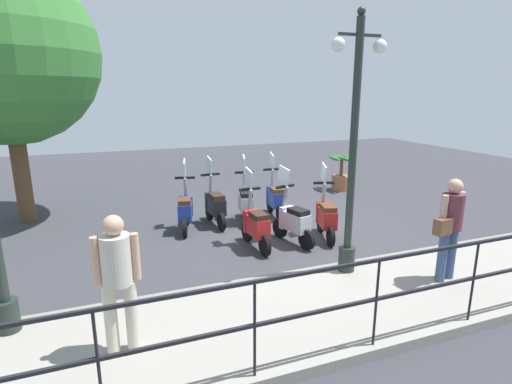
% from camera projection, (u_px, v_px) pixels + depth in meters
% --- Properties ---
extents(ground_plane, '(28.00, 28.00, 0.00)m').
position_uv_depth(ground_plane, '(281.00, 232.00, 8.69)').
color(ground_plane, '#38383D').
extents(promenade_walkway, '(2.20, 20.00, 0.15)m').
position_uv_depth(promenade_walkway, '(369.00, 297.00, 5.81)').
color(promenade_walkway, gray).
rests_on(promenade_walkway, ground_plane).
extents(fence_railing, '(0.04, 16.03, 1.07)m').
position_uv_depth(fence_railing, '(429.00, 274.00, 4.66)').
color(fence_railing, black).
rests_on(fence_railing, promenade_walkway).
extents(lamp_post_near, '(0.26, 0.90, 3.97)m').
position_uv_depth(lamp_post_near, '(352.00, 164.00, 6.08)').
color(lamp_post_near, '#232D28').
rests_on(lamp_post_near, promenade_walkway).
extents(pedestrian_with_bag, '(0.37, 0.64, 1.59)m').
position_uv_depth(pedestrian_with_bag, '(450.00, 222.00, 5.96)').
color(pedestrian_with_bag, '#384C70').
rests_on(pedestrian_with_bag, promenade_walkway).
extents(pedestrian_distant, '(0.35, 0.49, 1.59)m').
position_uv_depth(pedestrian_distant, '(117.00, 274.00, 4.27)').
color(pedestrian_distant, beige).
rests_on(pedestrian_distant, promenade_walkway).
extents(tree_large, '(3.96, 3.96, 5.76)m').
position_uv_depth(tree_large, '(4.00, 53.00, 8.54)').
color(tree_large, brown).
rests_on(tree_large, ground_plane).
extents(potted_palm, '(1.06, 0.66, 1.05)m').
position_uv_depth(potted_palm, '(341.00, 176.00, 12.31)').
color(potted_palm, '#9E5B3D').
rests_on(potted_palm, ground_plane).
extents(scooter_near_0, '(1.21, 0.53, 1.54)m').
position_uv_depth(scooter_near_0, '(326.00, 216.00, 8.19)').
color(scooter_near_0, black).
rests_on(scooter_near_0, ground_plane).
extents(scooter_near_1, '(1.21, 0.52, 1.54)m').
position_uv_depth(scooter_near_1, '(293.00, 221.00, 7.93)').
color(scooter_near_1, black).
rests_on(scooter_near_1, ground_plane).
extents(scooter_near_2, '(1.23, 0.44, 1.54)m').
position_uv_depth(scooter_near_2, '(256.00, 225.00, 7.69)').
color(scooter_near_2, black).
rests_on(scooter_near_2, ground_plane).
extents(scooter_far_0, '(1.23, 0.44, 1.54)m').
position_uv_depth(scooter_far_0, '(275.00, 198.00, 9.63)').
color(scooter_far_0, black).
rests_on(scooter_far_0, ground_plane).
extents(scooter_far_1, '(1.22, 0.50, 1.54)m').
position_uv_depth(scooter_far_1, '(246.00, 202.00, 9.25)').
color(scooter_far_1, black).
rests_on(scooter_far_1, ground_plane).
extents(scooter_far_2, '(1.23, 0.44, 1.54)m').
position_uv_depth(scooter_far_2, '(215.00, 205.00, 9.04)').
color(scooter_far_2, black).
rests_on(scooter_far_2, ground_plane).
extents(scooter_far_3, '(1.21, 0.52, 1.54)m').
position_uv_depth(scooter_far_3, '(185.00, 209.00, 8.68)').
color(scooter_far_3, black).
rests_on(scooter_far_3, ground_plane).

